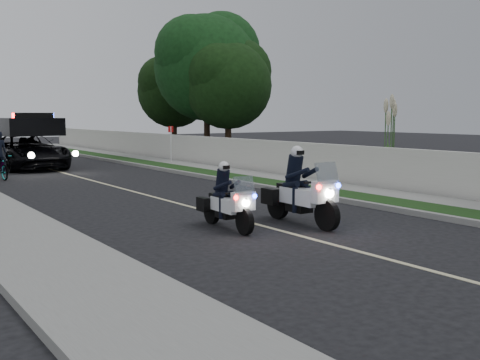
# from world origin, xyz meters

# --- Properties ---
(ground) EXTENTS (120.00, 120.00, 0.00)m
(ground) POSITION_xyz_m (0.00, 0.00, 0.00)
(ground) COLOR black
(ground) RESTS_ON ground
(curb_right) EXTENTS (0.20, 60.00, 0.15)m
(curb_right) POSITION_xyz_m (4.10, 10.00, 0.07)
(curb_right) COLOR gray
(curb_right) RESTS_ON ground
(grass_verge) EXTENTS (1.20, 60.00, 0.16)m
(grass_verge) POSITION_xyz_m (4.80, 10.00, 0.08)
(grass_verge) COLOR #193814
(grass_verge) RESTS_ON ground
(sidewalk_right) EXTENTS (1.40, 60.00, 0.16)m
(sidewalk_right) POSITION_xyz_m (6.10, 10.00, 0.08)
(sidewalk_right) COLOR gray
(sidewalk_right) RESTS_ON ground
(property_wall) EXTENTS (0.22, 60.00, 1.50)m
(property_wall) POSITION_xyz_m (7.10, 10.00, 0.75)
(property_wall) COLOR beige
(property_wall) RESTS_ON ground
(curb_left) EXTENTS (0.20, 60.00, 0.15)m
(curb_left) POSITION_xyz_m (-4.10, 10.00, 0.07)
(curb_left) COLOR gray
(curb_left) RESTS_ON ground
(lane_marking) EXTENTS (0.12, 50.00, 0.01)m
(lane_marking) POSITION_xyz_m (0.00, 10.00, 0.00)
(lane_marking) COLOR #BFB78C
(lane_marking) RESTS_ON ground
(police_moto_left) EXTENTS (0.74, 1.86, 1.55)m
(police_moto_left) POSITION_xyz_m (-0.87, 2.01, 0.00)
(police_moto_left) COLOR white
(police_moto_left) RESTS_ON ground
(police_moto_right) EXTENTS (0.82, 2.22, 1.88)m
(police_moto_right) POSITION_xyz_m (0.87, 1.47, 0.00)
(police_moto_right) COLOR white
(police_moto_right) RESTS_ON ground
(police_suv) EXTENTS (3.02, 6.06, 2.89)m
(police_suv) POSITION_xyz_m (-0.75, 19.76, 0.00)
(police_suv) COLOR black
(police_suv) RESTS_ON ground
(bicycle) EXTENTS (0.88, 1.95, 0.99)m
(bicycle) POSITION_xyz_m (-2.91, 15.65, 0.00)
(bicycle) COLOR black
(bicycle) RESTS_ON ground
(cyclist) EXTENTS (0.64, 0.44, 1.74)m
(cyclist) POSITION_xyz_m (-2.91, 15.65, 0.00)
(cyclist) COLOR black
(cyclist) RESTS_ON ground
(sign_post) EXTENTS (0.37, 0.37, 2.08)m
(sign_post) POSITION_xyz_m (6.00, 17.78, 0.00)
(sign_post) COLOR #A90C15
(sign_post) RESTS_ON ground
(pampas_far) EXTENTS (1.28, 1.28, 3.67)m
(pampas_far) POSITION_xyz_m (7.60, 4.68, 0.00)
(pampas_far) COLOR beige
(pampas_far) RESTS_ON ground
(tree_right_c) EXTENTS (5.59, 5.59, 8.24)m
(tree_right_c) POSITION_xyz_m (10.01, 18.42, 0.00)
(tree_right_c) COLOR black
(tree_right_c) RESTS_ON ground
(tree_right_d) EXTENTS (8.19, 8.19, 10.35)m
(tree_right_d) POSITION_xyz_m (9.76, 20.33, 0.00)
(tree_right_d) COLOR #164318
(tree_right_d) RESTS_ON ground
(tree_right_e) EXTENTS (6.38, 6.38, 8.05)m
(tree_right_e) POSITION_xyz_m (10.22, 25.29, 0.00)
(tree_right_e) COLOR black
(tree_right_e) RESTS_ON ground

